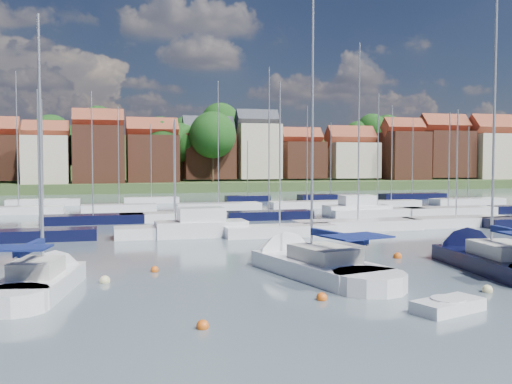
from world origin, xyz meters
name	(u,v)px	position (x,y,z in m)	size (l,w,h in m)	color
ground	(218,213)	(0.00, 40.00, 0.00)	(260.00, 260.00, 0.00)	#4A5A64
sailboat_left	(47,280)	(-15.15, 3.86, 0.36)	(4.39, 10.00, 13.26)	white
sailboat_centre	(300,263)	(-2.52, 4.99, 0.35)	(6.22, 13.08, 17.13)	white
sailboat_navy	(480,258)	(7.77, 3.88, 0.35)	(4.85, 13.23, 17.84)	black
tender	(448,306)	(0.12, -4.57, 0.24)	(3.17, 2.17, 0.63)	white
buoy_b	(203,329)	(-9.35, -4.30, 0.00)	(0.44, 0.44, 0.44)	#D85914
buoy_c	(322,300)	(-3.86, -1.55, 0.00)	(0.46, 0.46, 0.46)	#D85914
buoy_d	(487,292)	(3.75, -2.09, 0.00)	(0.47, 0.47, 0.47)	beige
buoy_e	(397,258)	(4.38, 6.99, 0.00)	(0.50, 0.50, 0.50)	#D85914
buoy_g	(105,283)	(-12.59, 4.32, 0.00)	(0.50, 0.50, 0.50)	beige
buoy_h	(155,272)	(-10.06, 6.46, 0.00)	(0.42, 0.42, 0.42)	#D85914
marina_field	(245,212)	(1.91, 35.15, 0.43)	(79.62, 41.41, 15.93)	white
far_shore_town	(159,166)	(2.23, 132.67, 4.61)	(212.46, 90.00, 22.27)	#384F27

